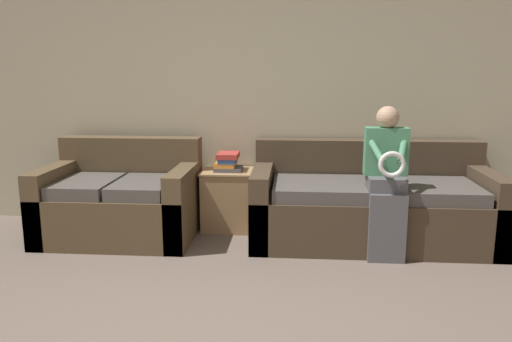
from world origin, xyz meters
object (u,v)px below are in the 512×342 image
couch_side (122,202)px  child_left_seated (387,177)px  side_shelf (228,199)px  book_stack (228,162)px  couch_main (371,206)px

couch_side → child_left_seated: (2.28, -0.34, 0.34)m
side_shelf → book_stack: size_ratio=2.08×
couch_main → side_shelf: 1.32m
child_left_seated → side_shelf: bearing=155.5°
couch_main → couch_side: bearing=-178.6°
couch_side → book_stack: size_ratio=4.89×
couch_side → book_stack: (0.93, 0.28, 0.33)m
couch_main → side_shelf: size_ratio=3.67×
couch_side → child_left_seated: bearing=-8.4°
couch_main → book_stack: size_ratio=7.62×
child_left_seated → side_shelf: 1.53m
couch_main → child_left_seated: child_left_seated is taller
couch_side → side_shelf: (0.93, 0.28, -0.02)m
couch_side → child_left_seated: size_ratio=1.10×
couch_main → couch_side: 2.23m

